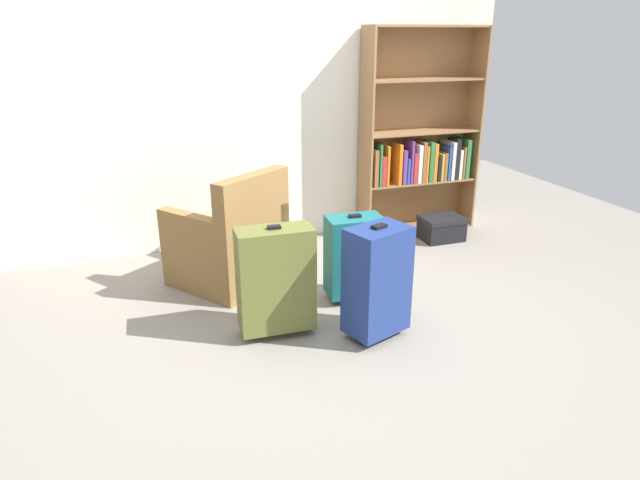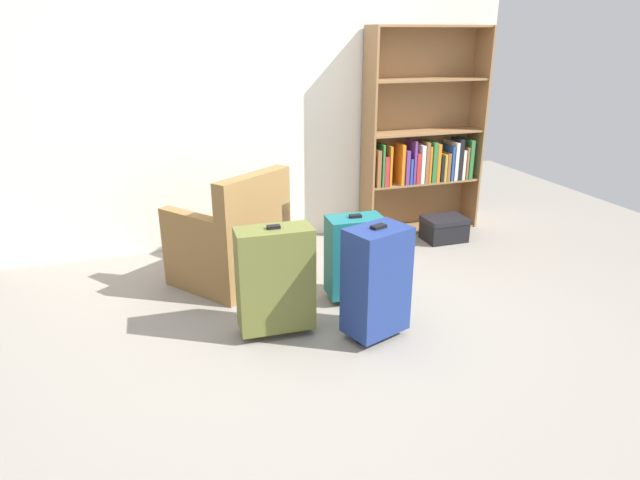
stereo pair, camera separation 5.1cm
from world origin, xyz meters
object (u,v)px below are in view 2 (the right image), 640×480
(mug, at_px, (299,262))
(suitcase_teal, at_px, (354,256))
(bookshelf, at_px, (422,143))
(storage_box, at_px, (444,228))
(suitcase_olive, at_px, (275,279))
(armchair, at_px, (231,244))
(suitcase_navy_blue, at_px, (376,281))

(mug, bearing_deg, suitcase_teal, -72.12)
(bookshelf, height_order, suitcase_teal, bookshelf)
(storage_box, bearing_deg, suitcase_teal, -145.28)
(storage_box, height_order, suitcase_olive, suitcase_olive)
(armchair, xyz_separation_m, mug, (0.57, 0.10, -0.27))
(bookshelf, xyz_separation_m, mug, (-1.42, -0.60, -0.81))
(mug, height_order, storage_box, storage_box)
(bookshelf, height_order, suitcase_navy_blue, bookshelf)
(bookshelf, relative_size, storage_box, 4.91)
(suitcase_olive, relative_size, suitcase_teal, 1.14)
(mug, bearing_deg, suitcase_olive, -114.00)
(bookshelf, bearing_deg, suitcase_teal, -133.09)
(armchair, height_order, suitcase_navy_blue, armchair)
(suitcase_navy_blue, height_order, suitcase_teal, suitcase_navy_blue)
(suitcase_olive, bearing_deg, mug, 66.00)
(armchair, distance_m, suitcase_teal, 0.98)
(suitcase_navy_blue, bearing_deg, bookshelf, 55.15)
(storage_box, distance_m, suitcase_navy_blue, 1.97)
(suitcase_navy_blue, relative_size, suitcase_teal, 1.17)
(bookshelf, xyz_separation_m, armchair, (-1.99, -0.70, -0.54))
(mug, height_order, suitcase_olive, suitcase_olive)
(mug, distance_m, storage_box, 1.50)
(mug, bearing_deg, suitcase_navy_blue, -83.03)
(armchair, bearing_deg, suitcase_olive, -81.96)
(bookshelf, height_order, armchair, bookshelf)
(mug, bearing_deg, storage_box, 7.33)
(bookshelf, relative_size, suitcase_teal, 2.93)
(bookshelf, distance_m, storage_box, 0.85)
(mug, xyz_separation_m, storage_box, (1.49, 0.19, 0.07))
(bookshelf, distance_m, suitcase_olive, 2.49)
(bookshelf, distance_m, suitcase_navy_blue, 2.28)
(armchair, height_order, mug, armchair)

